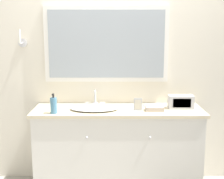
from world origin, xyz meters
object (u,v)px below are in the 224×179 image
object	(u,v)px
soap_bottle	(55,105)
appliance_box	(182,102)
picture_frame	(139,104)
sink_basin	(95,108)

from	to	relation	value
soap_bottle	appliance_box	distance (m)	1.27
soap_bottle	picture_frame	distance (m)	0.82
soap_bottle	picture_frame	xyz separation A→B (m)	(0.81, 0.11, -0.02)
appliance_box	picture_frame	world-z (taller)	appliance_box
sink_basin	picture_frame	size ratio (longest dim) A/B	3.91
sink_basin	picture_frame	world-z (taller)	sink_basin
sink_basin	picture_frame	xyz separation A→B (m)	(0.43, -0.04, 0.04)
sink_basin	appliance_box	world-z (taller)	sink_basin
picture_frame	sink_basin	bearing A→B (deg)	174.82
sink_basin	soap_bottle	world-z (taller)	soap_bottle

